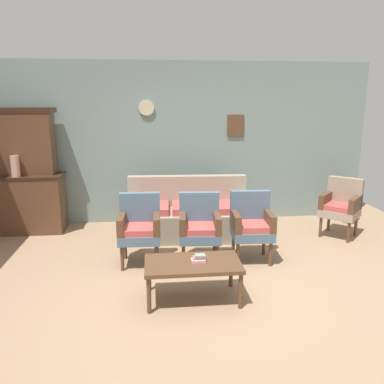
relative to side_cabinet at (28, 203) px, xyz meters
name	(u,v)px	position (x,y,z in m)	size (l,w,h in m)	color
ground_plane	(202,288)	(2.51, -2.25, -0.47)	(7.68, 7.68, 0.00)	#997A5B
wall_back_with_decor	(183,143)	(2.52, 0.38, 0.89)	(6.40, 0.09, 2.70)	gray
side_cabinet	(28,203)	(0.00, 0.00, 0.00)	(1.16, 0.55, 0.93)	brown
cabinet_upper_hutch	(23,141)	(0.00, 0.08, 0.98)	(0.99, 0.38, 1.03)	brown
vase_on_cabinet	(15,166)	(-0.08, -0.17, 0.63)	(0.13, 0.13, 0.32)	tan
floral_couch	(188,215)	(2.52, -0.48, -0.14)	(1.91, 0.88, 0.90)	gray
armchair_near_couch_end	(140,226)	(1.81, -1.45, 0.03)	(0.54, 0.51, 0.90)	slate
armchair_by_doorway	(200,225)	(2.57, -1.50, 0.03)	(0.56, 0.53, 0.90)	slate
armchair_row_middle	(252,223)	(3.26, -1.49, 0.03)	(0.55, 0.52, 0.90)	slate
wingback_chair_by_fireplace	(341,205)	(4.87, -0.73, 0.03)	(0.71, 0.71, 0.90)	gray
coffee_table	(193,266)	(2.38, -2.47, -0.09)	(1.00, 0.56, 0.42)	brown
book_stack_on_table	(199,259)	(2.45, -2.46, -0.02)	(0.16, 0.11, 0.07)	pink
floor_vase_by_wall	(351,201)	(5.36, -0.10, -0.08)	(0.22, 0.22, 0.78)	#85534C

